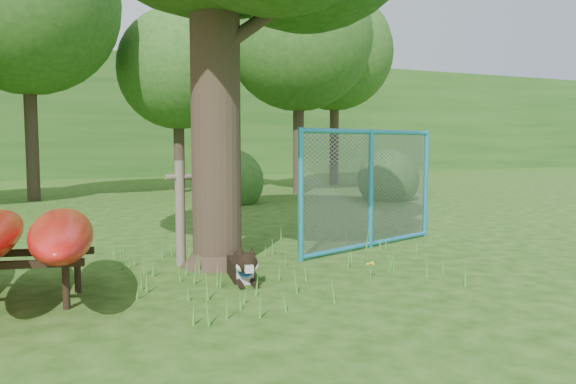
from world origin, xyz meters
name	(u,v)px	position (x,y,z in m)	size (l,w,h in m)	color
ground	(315,286)	(0.00, 0.00, 0.00)	(80.00, 80.00, 0.00)	#1F450D
wooden_post	(180,210)	(-1.16, 1.75, 0.76)	(0.39, 0.14, 1.43)	#63584A
husky_dog	(243,268)	(-0.69, 0.54, 0.17)	(0.40, 1.06, 0.48)	black
fence_section	(371,189)	(1.92, 1.80, 0.94)	(3.07, 1.14, 3.14)	#2A9AC6
wildflower_clump	(371,265)	(0.79, 0.03, 0.17)	(0.10, 0.09, 0.21)	#488B2D
bg_tree_b	(26,2)	(-3.00, 12.00, 5.61)	(5.20, 5.20, 8.22)	#31251B
bg_tree_c	(178,69)	(1.50, 13.00, 4.11)	(4.00, 4.00, 6.12)	#31251B
bg_tree_d	(299,37)	(5.00, 11.00, 5.08)	(4.80, 4.80, 7.50)	#31251B
bg_tree_e	(335,52)	(8.00, 14.00, 5.23)	(4.60, 4.60, 7.55)	#31251B
shrub_right	(388,200)	(6.50, 8.00, 0.00)	(1.80, 1.80, 1.80)	#26531B
shrub_mid	(232,203)	(2.00, 9.00, 0.00)	(1.80, 1.80, 1.80)	#26531B
wooded_hillside	(90,119)	(0.00, 28.00, 3.00)	(80.00, 12.00, 6.00)	#26531B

